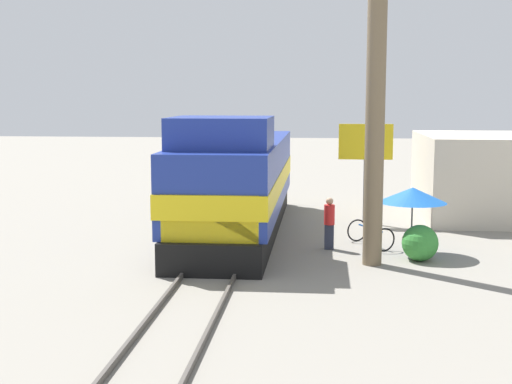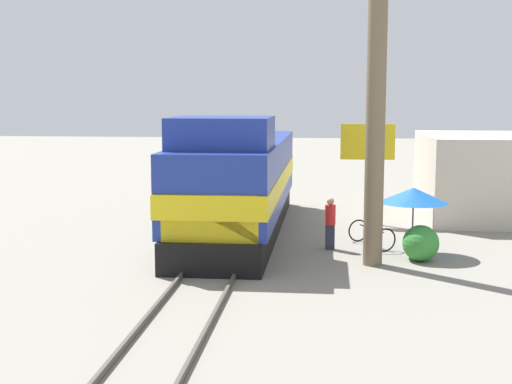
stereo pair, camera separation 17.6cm
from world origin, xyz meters
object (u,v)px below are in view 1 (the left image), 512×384
at_px(utility_pole, 376,86).
at_px(billboard_sign, 366,149).
at_px(person_bystander, 329,221).
at_px(bicycle, 370,235).
at_px(vendor_umbrella, 413,195).
at_px(locomotive, 236,184).

bearing_deg(utility_pole, billboard_sign, 88.70).
relative_size(person_bystander, bicycle, 0.88).
bearing_deg(billboard_sign, vendor_umbrella, -77.92).
height_order(utility_pole, bicycle, utility_pole).
bearing_deg(vendor_umbrella, billboard_sign, 102.08).
relative_size(locomotive, bicycle, 7.03).
bearing_deg(locomotive, bicycle, -20.02).
distance_m(locomotive, person_bystander, 4.07).
xyz_separation_m(locomotive, billboard_sign, (4.66, 2.62, 1.07)).
height_order(vendor_umbrella, bicycle, vendor_umbrella).
height_order(utility_pole, person_bystander, utility_pole).
distance_m(locomotive, bicycle, 5.11).
xyz_separation_m(utility_pole, billboard_sign, (0.16, 6.82, -2.28)).
height_order(vendor_umbrella, person_bystander, vendor_umbrella).
distance_m(vendor_umbrella, person_bystander, 2.75).
relative_size(locomotive, utility_pole, 1.30).
bearing_deg(utility_pole, bicycle, 87.48).
distance_m(vendor_umbrella, bicycle, 2.16).
relative_size(utility_pole, vendor_umbrella, 4.89).
relative_size(billboard_sign, person_bystander, 2.28).
bearing_deg(utility_pole, vendor_umbrella, 48.51).
height_order(billboard_sign, bicycle, billboard_sign).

